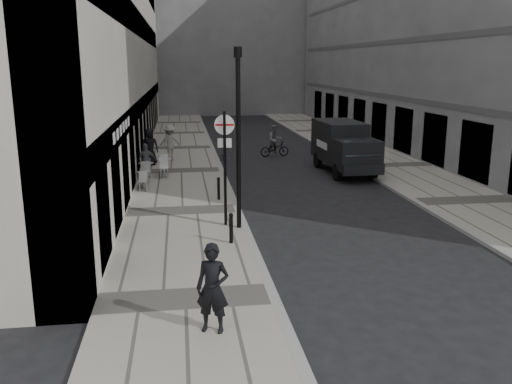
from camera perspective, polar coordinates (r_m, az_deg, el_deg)
ground at (r=10.47m, az=4.35°, el=-17.11°), size 120.00×120.00×0.00m
sidewalk at (r=27.31m, az=-7.87°, el=2.16°), size 4.00×60.00×0.12m
far_sidewalk at (r=29.44m, az=14.08°, el=2.69°), size 4.00×60.00×0.12m
building_far at (r=65.15m, az=-5.17°, el=18.32°), size 24.00×16.00×22.00m
walking_man at (r=10.78m, az=-4.59°, el=-10.08°), size 0.77×0.63×1.81m
sign_post at (r=17.45m, az=-3.30°, el=4.10°), size 0.64×0.13×3.72m
lamppost at (r=16.98m, az=-1.87°, el=6.51°), size 0.26×0.26×5.68m
bollard_near at (r=16.03m, az=-2.64°, el=-3.91°), size 0.11×0.11×0.86m
bollard_far at (r=21.16m, az=-3.96°, el=0.30°), size 0.11×0.11×0.83m
panel_van at (r=27.23m, az=9.19°, el=4.95°), size 2.10×5.35×2.49m
cyclist at (r=31.74m, az=1.97°, el=5.05°), size 1.78×0.84×1.85m
pedestrian_a at (r=25.71m, az=-11.48°, el=3.26°), size 1.01×0.67×1.59m
pedestrian_b at (r=30.18m, az=-9.04°, el=5.16°), size 1.28×0.78×1.93m
pedestrian_c at (r=28.85m, az=-11.14°, el=4.69°), size 1.06×0.83×1.92m
cafe_table_near at (r=23.62m, az=-11.73°, el=1.43°), size 0.64×1.44×0.82m
cafe_table_mid at (r=25.41m, az=-11.49°, el=2.36°), size 0.70×1.57×0.90m
cafe_table_far at (r=26.15m, az=-9.64°, el=2.77°), size 0.71×1.61×0.92m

